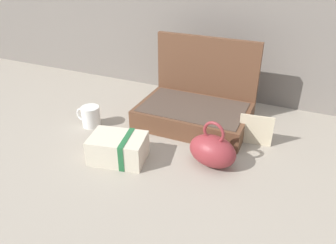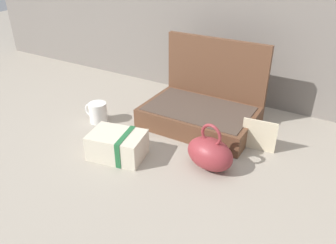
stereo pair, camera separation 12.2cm
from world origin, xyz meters
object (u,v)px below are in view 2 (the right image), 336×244
Objects in this scene: teal_pouch_handbag at (210,153)px; coffee_mug at (98,112)px; cream_toiletry_bag at (118,145)px; open_suitcase at (203,107)px; info_card_left at (259,135)px.

teal_pouch_handbag is 1.73× the size of coffee_mug.
cream_toiletry_bag is at bearing -161.51° from teal_pouch_handbag.
teal_pouch_handbag is at bearing 18.49° from cream_toiletry_bag.
cream_toiletry_bag is 0.30m from coffee_mug.
open_suitcase is 2.11× the size of cream_toiletry_bag.
teal_pouch_handbag is at bearing -6.26° from coffee_mug.
teal_pouch_handbag reaches higher than info_card_left.
open_suitcase is 4.10× the size of coffee_mug.
info_card_left is (0.44, 0.31, 0.02)m from cream_toiletry_bag.
open_suitcase is 0.46m from coffee_mug.
info_card_left is at bearing 11.29° from coffee_mug.
open_suitcase reaches higher than teal_pouch_handbag.
cream_toiletry_bag is at bearing -151.58° from info_card_left.
cream_toiletry_bag is 0.53m from info_card_left.
cream_toiletry_bag is (-0.16, -0.39, -0.03)m from open_suitcase.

